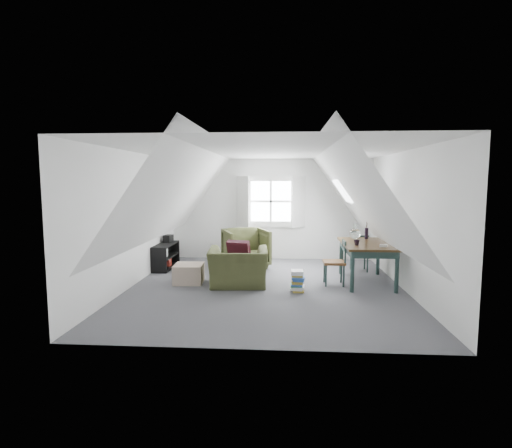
# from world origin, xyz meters

# --- Properties ---
(floor) EXTENTS (5.50, 5.50, 0.00)m
(floor) POSITION_xyz_m (0.00, 0.00, 0.00)
(floor) COLOR #4D4D52
(floor) RESTS_ON ground
(ceiling) EXTENTS (5.50, 5.50, 0.00)m
(ceiling) POSITION_xyz_m (0.00, 0.00, 2.50)
(ceiling) COLOR white
(ceiling) RESTS_ON wall_back
(wall_back) EXTENTS (5.00, 0.00, 5.00)m
(wall_back) POSITION_xyz_m (0.00, 2.75, 1.25)
(wall_back) COLOR white
(wall_back) RESTS_ON ground
(wall_front) EXTENTS (5.00, 0.00, 5.00)m
(wall_front) POSITION_xyz_m (0.00, -2.75, 1.25)
(wall_front) COLOR white
(wall_front) RESTS_ON ground
(wall_left) EXTENTS (0.00, 5.50, 5.50)m
(wall_left) POSITION_xyz_m (-2.50, 0.00, 1.25)
(wall_left) COLOR white
(wall_left) RESTS_ON ground
(wall_right) EXTENTS (0.00, 5.50, 5.50)m
(wall_right) POSITION_xyz_m (2.50, 0.00, 1.25)
(wall_right) COLOR white
(wall_right) RESTS_ON ground
(slope_left) EXTENTS (3.19, 5.50, 4.48)m
(slope_left) POSITION_xyz_m (-1.55, 0.00, 1.78)
(slope_left) COLOR white
(slope_left) RESTS_ON wall_left
(slope_right) EXTENTS (3.19, 5.50, 4.48)m
(slope_right) POSITION_xyz_m (1.55, 0.00, 1.78)
(slope_right) COLOR white
(slope_right) RESTS_ON wall_right
(dormer_window) EXTENTS (1.71, 0.35, 1.30)m
(dormer_window) POSITION_xyz_m (0.00, 2.68, 1.45)
(dormer_window) COLOR white
(dormer_window) RESTS_ON wall_back
(skylight) EXTENTS (0.35, 0.75, 0.47)m
(skylight) POSITION_xyz_m (1.55, 1.30, 1.75)
(skylight) COLOR white
(skylight) RESTS_ON slope_right
(armchair_near) EXTENTS (1.15, 1.03, 0.70)m
(armchair_near) POSITION_xyz_m (-0.52, 0.08, 0.00)
(armchair_near) COLOR #3D4321
(armchair_near) RESTS_ON floor
(armchair_far) EXTENTS (1.23, 1.24, 0.88)m
(armchair_far) POSITION_xyz_m (-0.53, 1.70, 0.00)
(armchair_far) COLOR #3D4321
(armchair_far) RESTS_ON floor
(throw_pillow) EXTENTS (0.48, 0.36, 0.45)m
(throw_pillow) POSITION_xyz_m (-0.52, 0.23, 0.62)
(throw_pillow) COLOR #3D101C
(throw_pillow) RESTS_ON armchair_near
(ottoman) EXTENTS (0.57, 0.57, 0.36)m
(ottoman) POSITION_xyz_m (-1.50, 0.23, 0.18)
(ottoman) COLOR tan
(ottoman) RESTS_ON floor
(dining_table) EXTENTS (0.93, 1.56, 0.78)m
(dining_table) POSITION_xyz_m (1.92, 0.47, 0.68)
(dining_table) COLOR #312111
(dining_table) RESTS_ON floor
(demijohn) EXTENTS (0.22, 0.22, 0.31)m
(demijohn) POSITION_xyz_m (1.77, 0.92, 0.90)
(demijohn) COLOR silver
(demijohn) RESTS_ON dining_table
(vase_twigs) EXTENTS (0.07, 0.08, 0.56)m
(vase_twigs) POSITION_xyz_m (2.02, 1.02, 0.90)
(vase_twigs) COLOR black
(vase_twigs) RESTS_ON dining_table
(cup) EXTENTS (0.13, 0.13, 0.10)m
(cup) POSITION_xyz_m (1.67, 0.17, 0.78)
(cup) COLOR black
(cup) RESTS_ON dining_table
(paper_box) EXTENTS (0.15, 0.13, 0.04)m
(paper_box) POSITION_xyz_m (2.12, 0.02, 0.80)
(paper_box) COLOR white
(paper_box) RESTS_ON dining_table
(dining_chair_far) EXTENTS (0.38, 0.38, 0.81)m
(dining_chair_far) POSITION_xyz_m (1.97, 1.47, 0.42)
(dining_chair_far) COLOR brown
(dining_chair_far) RESTS_ON floor
(dining_chair_near) EXTENTS (0.40, 0.40, 0.85)m
(dining_chair_near) POSITION_xyz_m (1.31, 0.28, 0.45)
(dining_chair_near) COLOR brown
(dining_chair_near) RESTS_ON floor
(media_shelf) EXTENTS (0.36, 1.08, 0.55)m
(media_shelf) POSITION_xyz_m (-2.33, 1.44, 0.25)
(media_shelf) COLOR black
(media_shelf) RESTS_ON floor
(electronics_box) EXTENTS (0.20, 0.25, 0.18)m
(electronics_box) POSITION_xyz_m (-2.33, 1.73, 0.63)
(electronics_box) COLOR black
(electronics_box) RESTS_ON media_shelf
(magazine_stack) EXTENTS (0.28, 0.33, 0.37)m
(magazine_stack) POSITION_xyz_m (0.57, -0.23, 0.19)
(magazine_stack) COLOR #B29933
(magazine_stack) RESTS_ON floor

